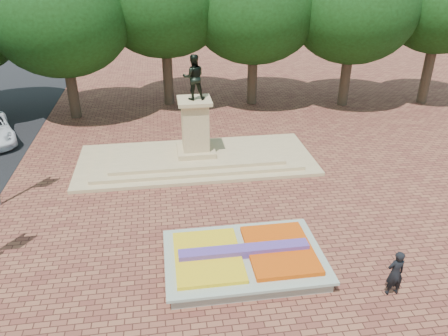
# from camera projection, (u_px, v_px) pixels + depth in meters

# --- Properties ---
(ground) EXTENTS (90.00, 90.00, 0.00)m
(ground) POSITION_uv_depth(u_px,v_px,m) (213.00, 239.00, 19.25)
(ground) COLOR brown
(ground) RESTS_ON ground
(flower_bed) EXTENTS (6.30, 4.30, 0.91)m
(flower_bed) POSITION_uv_depth(u_px,v_px,m) (245.00, 258.00, 17.45)
(flower_bed) COLOR gray
(flower_bed) RESTS_ON ground
(monument) EXTENTS (14.00, 6.00, 6.40)m
(monument) POSITION_uv_depth(u_px,v_px,m) (196.00, 148.00, 25.93)
(monument) COLOR tan
(monument) RESTS_ON ground
(tree_row_back) EXTENTS (44.80, 8.80, 10.43)m
(tree_row_back) POSITION_uv_depth(u_px,v_px,m) (213.00, 21.00, 32.50)
(tree_row_back) COLOR #32241B
(tree_row_back) RESTS_ON ground
(pedestrian) EXTENTS (0.71, 0.48, 1.88)m
(pedestrian) POSITION_uv_depth(u_px,v_px,m) (395.00, 273.00, 15.80)
(pedestrian) COLOR black
(pedestrian) RESTS_ON ground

